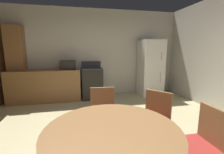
{
  "coord_description": "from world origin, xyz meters",
  "views": [
    {
      "loc": [
        -0.5,
        -2.02,
        1.45
      ],
      "look_at": [
        0.13,
        1.04,
        0.89
      ],
      "focal_mm": 24.27,
      "sensor_mm": 36.0,
      "label": 1
    }
  ],
  "objects_px": {
    "refrigerator": "(150,68)",
    "microwave": "(68,65)",
    "dining_table": "(112,144)",
    "chair_east": "(203,142)",
    "chair_northeast": "(154,118)",
    "oven_range": "(92,83)",
    "chair_north": "(103,112)"
  },
  "relations": [
    {
      "from": "oven_range",
      "to": "refrigerator",
      "type": "bearing_deg",
      "value": -1.65
    },
    {
      "from": "chair_northeast",
      "to": "chair_north",
      "type": "distance_m",
      "value": 0.77
    },
    {
      "from": "oven_range",
      "to": "refrigerator",
      "type": "relative_size",
      "value": 0.62
    },
    {
      "from": "refrigerator",
      "to": "chair_north",
      "type": "distance_m",
      "value": 2.97
    },
    {
      "from": "refrigerator",
      "to": "chair_east",
      "type": "height_order",
      "value": "refrigerator"
    },
    {
      "from": "refrigerator",
      "to": "chair_north",
      "type": "bearing_deg",
      "value": -129.28
    },
    {
      "from": "refrigerator",
      "to": "microwave",
      "type": "relative_size",
      "value": 4.0
    },
    {
      "from": "refrigerator",
      "to": "chair_east",
      "type": "distance_m",
      "value": 3.41
    },
    {
      "from": "dining_table",
      "to": "chair_north",
      "type": "relative_size",
      "value": 1.41
    },
    {
      "from": "oven_range",
      "to": "refrigerator",
      "type": "distance_m",
      "value": 1.91
    },
    {
      "from": "oven_range",
      "to": "chair_east",
      "type": "distance_m",
      "value": 3.43
    },
    {
      "from": "dining_table",
      "to": "chair_east",
      "type": "bearing_deg",
      "value": -0.62
    },
    {
      "from": "chair_northeast",
      "to": "dining_table",
      "type": "bearing_deg",
      "value": 0.0
    },
    {
      "from": "dining_table",
      "to": "chair_northeast",
      "type": "relative_size",
      "value": 1.41
    },
    {
      "from": "microwave",
      "to": "dining_table",
      "type": "height_order",
      "value": "microwave"
    },
    {
      "from": "dining_table",
      "to": "chair_north",
      "type": "distance_m",
      "value": 0.97
    },
    {
      "from": "oven_range",
      "to": "dining_table",
      "type": "relative_size",
      "value": 0.89
    },
    {
      "from": "microwave",
      "to": "chair_north",
      "type": "relative_size",
      "value": 0.51
    },
    {
      "from": "refrigerator",
      "to": "oven_range",
      "type": "bearing_deg",
      "value": 178.35
    },
    {
      "from": "chair_northeast",
      "to": "chair_east",
      "type": "bearing_deg",
      "value": 69.73
    },
    {
      "from": "chair_northeast",
      "to": "chair_north",
      "type": "xyz_separation_m",
      "value": [
        -0.68,
        0.34,
        0.0
      ]
    },
    {
      "from": "dining_table",
      "to": "chair_northeast",
      "type": "height_order",
      "value": "chair_northeast"
    },
    {
      "from": "refrigerator",
      "to": "chair_northeast",
      "type": "bearing_deg",
      "value": -114.21
    },
    {
      "from": "chair_east",
      "to": "refrigerator",
      "type": "bearing_deg",
      "value": -105.72
    },
    {
      "from": "dining_table",
      "to": "chair_east",
      "type": "xyz_separation_m",
      "value": [
        0.97,
        -0.01,
        -0.1
      ]
    },
    {
      "from": "refrigerator",
      "to": "chair_northeast",
      "type": "relative_size",
      "value": 2.02
    },
    {
      "from": "dining_table",
      "to": "chair_east",
      "type": "height_order",
      "value": "chair_east"
    },
    {
      "from": "oven_range",
      "to": "microwave",
      "type": "relative_size",
      "value": 2.5
    },
    {
      "from": "refrigerator",
      "to": "microwave",
      "type": "bearing_deg",
      "value": 178.87
    },
    {
      "from": "oven_range",
      "to": "microwave",
      "type": "distance_m",
      "value": 0.89
    },
    {
      "from": "oven_range",
      "to": "microwave",
      "type": "bearing_deg",
      "value": -179.7
    },
    {
      "from": "oven_range",
      "to": "chair_east",
      "type": "bearing_deg",
      "value": -74.69
    }
  ]
}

